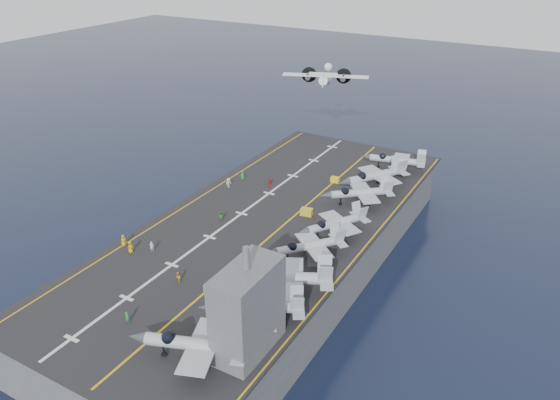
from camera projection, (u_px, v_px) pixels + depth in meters
The scene contains 29 objects.
ground at pixel (270, 269), 103.83m from camera, with size 500.00×500.00×0.00m, color #142135.
hull at pixel (269, 247), 101.60m from camera, with size 36.00×90.00×10.00m, color #56595E.
flight_deck at pixel (269, 222), 99.27m from camera, with size 38.00×92.00×0.40m, color black.
foul_line at pixel (283, 225), 97.84m from camera, with size 0.35×90.00×0.02m, color gold.
landing_centerline at pixel (242, 213), 101.85m from camera, with size 0.50×90.00×0.02m, color silver.
deck_edge_port at pixel (195, 200), 106.75m from camera, with size 0.25×90.00×0.02m, color gold.
deck_edge_stbd at pixel (364, 248), 90.93m from camera, with size 0.25×90.00×0.02m, color gold.
island_superstructure at pixel (248, 300), 65.87m from camera, with size 5.00×10.00×15.00m, color #56595E, non-canonical shape.
fighter_jet_0 at pixel (196, 343), 66.14m from camera, with size 17.90×14.85×5.32m, color #8B939B, non-canonical shape.
fighter_jet_1 at pixel (258, 307), 72.81m from camera, with size 17.12×15.37×4.96m, color #8E959F, non-canonical shape.
fighter_jet_2 at pixel (283, 277), 78.37m from camera, with size 19.78×17.43×5.75m, color #939CA3, non-canonical shape.
fighter_jet_3 at pixel (310, 245), 87.25m from camera, with size 15.56×16.10×4.68m, color gray, non-canonical shape.
fighter_jet_4 at pixel (336, 223), 93.93m from camera, with size 14.79×16.17×4.67m, color #8B949B, non-canonical shape.
fighter_jet_6 at pixel (361, 192), 104.53m from camera, with size 16.92×16.31×4.92m, color #8C949B, non-canonical shape.
fighter_jet_7 at pixel (376, 175), 111.11m from camera, with size 17.43×18.88×5.45m, color #90969F, non-canonical shape.
fighter_jet_8 at pixel (397, 160), 119.16m from camera, with size 15.71×12.11×4.88m, color #9DA7AF, non-canonical shape.
tow_cart_a at pixel (211, 289), 79.47m from camera, with size 2.24×1.71×1.20m, color gold, non-canonical shape.
tow_cart_b at pixel (307, 212), 101.08m from camera, with size 2.37×1.75×1.30m, color gold, non-canonical shape.
tow_cart_c at pixel (335, 180), 114.32m from camera, with size 1.89×1.31×1.08m, color yellow, non-canonical shape.
crew_0 at pixel (130, 247), 89.20m from camera, with size 1.19×1.42×2.01m, color gold.
crew_1 at pixel (152, 247), 89.54m from camera, with size 1.34×1.26×1.86m, color silver.
crew_2 at pixel (221, 216), 99.07m from camera, with size 1.15×0.83×1.80m, color green.
crew_3 at pixel (229, 183), 111.81m from camera, with size 1.19×1.39×1.97m, color silver.
crew_4 at pixel (270, 182), 112.09m from camera, with size 1.36×1.31×1.90m, color red.
crew_5 at pixel (243, 175), 115.39m from camera, with size 1.25×1.05×1.78m, color #268C33.
crew_6 at pixel (127, 317), 73.29m from camera, with size 1.16×0.84×1.82m, color #268C33.
crew_7 at pixel (178, 277), 81.74m from camera, with size 1.19×1.27×1.76m, color yellow.
transport_plane at pixel (325, 81), 140.12m from camera, with size 25.83×21.70×5.20m, color silver, non-canonical shape.
crew_8 at pixel (123, 241), 91.11m from camera, with size 1.19×1.42×2.01m, color gold.
Camera 1 is at (45.05, -74.46, 58.17)m, focal length 35.00 mm.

